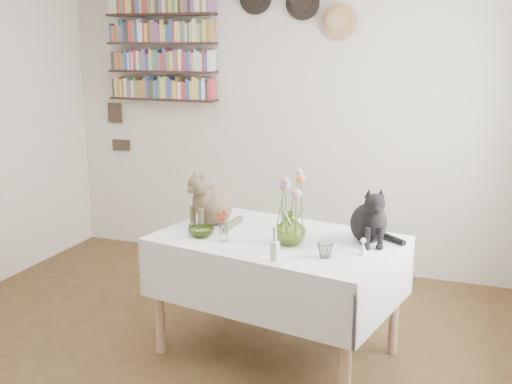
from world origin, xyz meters
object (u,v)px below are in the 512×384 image
at_px(dining_table, 277,267).
at_px(black_cat, 369,213).
at_px(tabby_cat, 214,195).
at_px(bookshelf_unit, 162,48).
at_px(flower_vase, 290,228).

relative_size(dining_table, black_cat, 4.39).
distance_m(tabby_cat, black_cat, 1.00).
bearing_deg(bookshelf_unit, black_cat, -34.20).
bearing_deg(tabby_cat, bookshelf_unit, 153.45).
bearing_deg(black_cat, flower_vase, -176.20).
height_order(tabby_cat, black_cat, tabby_cat).
relative_size(tabby_cat, bookshelf_unit, 0.38).
bearing_deg(dining_table, black_cat, 12.35).
xyz_separation_m(tabby_cat, bookshelf_unit, (-1.11, 1.41, 0.90)).
xyz_separation_m(tabby_cat, black_cat, (1.00, -0.03, -0.01)).
bearing_deg(black_cat, tabby_cat, 154.90).
bearing_deg(flower_vase, black_cat, 27.21).
relative_size(dining_table, flower_vase, 7.89).
xyz_separation_m(black_cat, flower_vase, (-0.42, -0.21, -0.08)).
height_order(dining_table, flower_vase, flower_vase).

